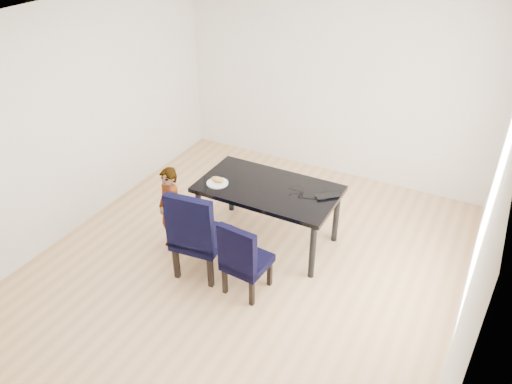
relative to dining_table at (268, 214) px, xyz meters
The scene contains 14 objects.
floor 0.63m from the dining_table, 90.00° to the right, with size 4.50×5.00×0.01m, color tan.
ceiling 2.38m from the dining_table, 90.00° to the right, with size 4.50×5.00×0.01m, color white.
wall_back 2.23m from the dining_table, 90.00° to the left, with size 4.50×0.01×2.70m, color white.
wall_front 3.16m from the dining_table, 90.00° to the right, with size 4.50×0.01×2.70m, color white.
wall_left 2.51m from the dining_table, 167.50° to the right, with size 0.01×5.00×2.70m, color white.
wall_right 2.51m from the dining_table, 12.50° to the right, with size 0.01×5.00×2.70m, color white.
dining_table is the anchor object (origin of this frame).
chair_left 0.93m from the dining_table, 115.95° to the right, with size 0.52×0.54×1.08m, color black.
chair_right 0.89m from the dining_table, 77.32° to the right, with size 0.43×0.44×0.89m, color black.
child 1.13m from the dining_table, 144.52° to the right, with size 0.39×0.26×1.06m, color orange.
plate 0.70m from the dining_table, 160.05° to the right, with size 0.25×0.25×0.01m, color silver.
sandwich 0.72m from the dining_table, 161.51° to the right, with size 0.16×0.08×0.06m, color #C49346.
laptop 0.78m from the dining_table, 13.78° to the left, with size 0.29×0.19×0.02m, color black.
cable_tangle 0.52m from the dining_table, ahead, with size 0.16×0.16×0.01m, color black.
Camera 1 is at (2.13, -3.86, 3.71)m, focal length 35.00 mm.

